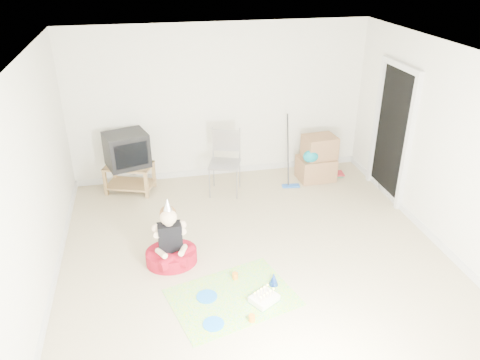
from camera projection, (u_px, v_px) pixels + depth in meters
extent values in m
plane|color=#C4B38C|center=(254.00, 253.00, 6.19)|extent=(5.00, 5.00, 0.00)
cube|color=black|center=(392.00, 135.00, 7.23)|extent=(0.02, 0.90, 2.05)
cube|color=olive|center=(129.00, 166.00, 7.57)|extent=(0.86, 0.69, 0.03)
cube|color=olive|center=(131.00, 184.00, 7.72)|extent=(0.86, 0.69, 0.03)
cube|color=olive|center=(105.00, 182.00, 7.53)|extent=(0.06, 0.06, 0.46)
cube|color=olive|center=(146.00, 185.00, 7.45)|extent=(0.06, 0.06, 0.46)
cube|color=olive|center=(115.00, 172.00, 7.89)|extent=(0.06, 0.06, 0.46)
cube|color=olive|center=(154.00, 174.00, 7.80)|extent=(0.06, 0.06, 0.46)
cube|color=black|center=(127.00, 150.00, 7.44)|extent=(0.76, 0.69, 0.55)
cube|color=#939297|center=(225.00, 164.00, 7.49)|extent=(0.59, 0.58, 0.03)
cylinder|color=#939297|center=(211.00, 163.00, 7.50)|extent=(0.02, 0.02, 1.06)
cylinder|color=#939297|center=(238.00, 164.00, 7.46)|extent=(0.02, 0.02, 1.06)
cube|color=#936A47|center=(316.00, 168.00, 8.08)|extent=(0.62, 0.49, 0.40)
cube|color=#936A47|center=(320.00, 147.00, 7.94)|extent=(0.57, 0.47, 0.37)
ellipsoid|color=#0C7B8C|center=(311.00, 156.00, 7.79)|extent=(0.26, 0.19, 0.21)
cube|color=blue|center=(291.00, 186.00, 7.89)|extent=(0.30, 0.14, 0.03)
cylinder|color=black|center=(293.00, 154.00, 7.62)|extent=(0.07, 0.39, 1.14)
cube|color=#246D4A|center=(338.00, 174.00, 8.29)|extent=(0.22, 0.26, 0.03)
cube|color=#AB242D|center=(338.00, 173.00, 8.28)|extent=(0.19, 0.23, 0.02)
cylinder|color=#A50F21|center=(172.00, 256.00, 5.98)|extent=(0.68, 0.68, 0.18)
cube|color=black|center=(170.00, 238.00, 5.85)|extent=(0.30, 0.18, 0.39)
sphere|color=beige|center=(168.00, 217.00, 5.71)|extent=(0.22, 0.22, 0.21)
cone|color=white|center=(167.00, 204.00, 5.63)|extent=(0.11, 0.11, 0.16)
cube|color=#FF3597|center=(232.00, 297.00, 5.41)|extent=(1.60, 1.33, 0.01)
cube|color=white|center=(264.00, 299.00, 5.32)|extent=(0.37, 0.35, 0.08)
cube|color=#47C771|center=(264.00, 301.00, 5.34)|extent=(0.37, 0.35, 0.01)
cylinder|color=beige|center=(261.00, 300.00, 5.20)|extent=(0.01, 0.01, 0.07)
cylinder|color=beige|center=(264.00, 298.00, 5.23)|extent=(0.01, 0.01, 0.07)
cylinder|color=beige|center=(267.00, 296.00, 5.26)|extent=(0.01, 0.01, 0.07)
cylinder|color=beige|center=(270.00, 294.00, 5.29)|extent=(0.01, 0.01, 0.07)
cylinder|color=beige|center=(273.00, 292.00, 5.33)|extent=(0.01, 0.01, 0.07)
cylinder|color=beige|center=(255.00, 296.00, 5.26)|extent=(0.01, 0.01, 0.07)
cylinder|color=beige|center=(258.00, 294.00, 5.29)|extent=(0.01, 0.01, 0.07)
cylinder|color=beige|center=(261.00, 292.00, 5.32)|extent=(0.01, 0.01, 0.07)
cylinder|color=beige|center=(264.00, 290.00, 5.35)|extent=(0.01, 0.01, 0.07)
cylinder|color=beige|center=(268.00, 288.00, 5.39)|extent=(0.01, 0.01, 0.07)
cylinder|color=blue|center=(207.00, 297.00, 5.41)|extent=(0.34, 0.34, 0.01)
cylinder|color=blue|center=(214.00, 324.00, 5.02)|extent=(0.28, 0.28, 0.01)
cylinder|color=orange|center=(235.00, 276.00, 5.69)|extent=(0.08, 0.08, 0.08)
cylinder|color=orange|center=(252.00, 318.00, 5.05)|extent=(0.08, 0.08, 0.08)
cone|color=#1739A1|center=(274.00, 279.00, 5.57)|extent=(0.15, 0.15, 0.17)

